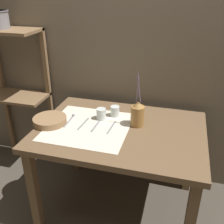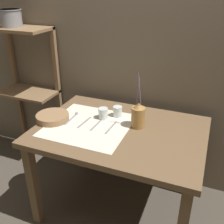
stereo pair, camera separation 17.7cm
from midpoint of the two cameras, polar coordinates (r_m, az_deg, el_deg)
name	(u,v)px [view 2 (the right image)]	position (r m, az deg, el deg)	size (l,w,h in m)	color
ground_plane	(119,206)	(2.26, 3.86, -19.85)	(12.00, 12.00, 0.00)	#473F35
stone_wall_back	(144,44)	(2.12, 9.54, 14.38)	(7.00, 0.06, 2.40)	#6B5E4C
wooden_table	(120,141)	(1.86, 4.45, -6.30)	(1.15, 0.83, 0.72)	brown
wooden_shelf_unit	(28,73)	(2.49, -15.92, 8.17)	(0.53, 0.30, 1.30)	brown
linen_cloth	(89,125)	(1.85, -2.28, -2.92)	(0.56, 0.55, 0.00)	beige
pitcher_with_flowers	(138,116)	(1.81, 8.49, -0.89)	(0.10, 0.10, 0.39)	olive
wooden_bowl	(53,117)	(1.93, -10.28, -1.21)	(0.24, 0.24, 0.05)	#8E6B47
glass_tumbler_near	(103,113)	(1.91, 0.70, -0.37)	(0.07, 0.07, 0.08)	silver
glass_tumbler_far	(118,111)	(1.95, 3.79, 0.08)	(0.07, 0.07, 0.08)	silver
spoon_outer	(75,116)	(1.97, -5.62, -0.85)	(0.02, 0.19, 0.02)	gray
fork_inner	(85,122)	(1.88, -3.34, -2.30)	(0.02, 0.18, 0.00)	gray
fork_outer	(97,125)	(1.84, -0.64, -2.83)	(0.02, 0.18, 0.00)	gray
knife_center	(111,128)	(1.81, 2.59, -3.47)	(0.02, 0.18, 0.00)	gray
metal_pot_large	(11,18)	(2.40, -19.15, 18.84)	(0.19, 0.19, 0.14)	gray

